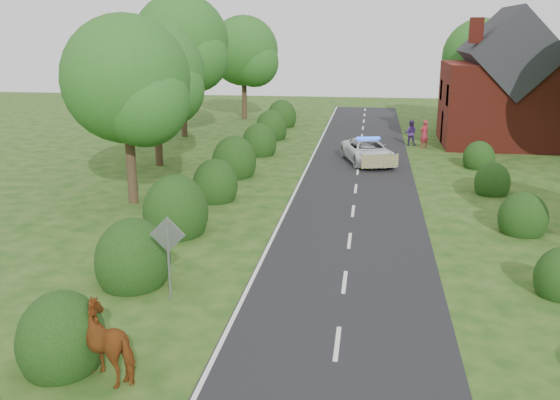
% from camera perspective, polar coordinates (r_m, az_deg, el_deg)
% --- Properties ---
extents(ground, '(120.00, 120.00, 0.00)m').
position_cam_1_polar(ground, '(16.16, 5.25, -12.99)').
color(ground, '#183F10').
extents(road, '(6.00, 70.00, 0.02)m').
position_cam_1_polar(road, '(30.21, 6.88, 0.56)').
color(road, black).
rests_on(road, ground).
extents(road_markings, '(4.96, 70.00, 0.01)m').
position_cam_1_polar(road_markings, '(28.29, 3.52, -0.35)').
color(road_markings, white).
rests_on(road_markings, road).
extents(hedgerow_left, '(2.75, 50.41, 3.00)m').
position_cam_1_polar(hedgerow_left, '(27.75, -6.84, 0.81)').
color(hedgerow_left, black).
rests_on(hedgerow_left, ground).
extents(hedgerow_right, '(2.10, 45.78, 2.10)m').
position_cam_1_polar(hedgerow_right, '(27.07, 20.76, -0.90)').
color(hedgerow_right, black).
rests_on(hedgerow_right, ground).
extents(tree_left_a, '(5.74, 5.60, 8.38)m').
position_cam_1_polar(tree_left_a, '(28.17, -13.53, 10.20)').
color(tree_left_a, '#332316').
rests_on(tree_left_a, ground).
extents(tree_left_b, '(5.74, 5.60, 8.07)m').
position_cam_1_polar(tree_left_b, '(36.19, -11.04, 10.91)').
color(tree_left_b, '#332316').
rests_on(tree_left_b, ground).
extents(tree_left_c, '(6.97, 6.80, 10.22)m').
position_cam_1_polar(tree_left_c, '(46.04, -8.73, 13.75)').
color(tree_left_c, '#332316').
rests_on(tree_left_c, ground).
extents(tree_left_d, '(6.15, 6.00, 8.89)m').
position_cam_1_polar(tree_left_d, '(55.19, -3.09, 13.20)').
color(tree_left_d, '#332316').
rests_on(tree_left_d, ground).
extents(tree_right_c, '(6.15, 6.00, 8.58)m').
position_cam_1_polar(tree_right_c, '(52.83, 18.16, 12.07)').
color(tree_right_c, '#332316').
rests_on(tree_right_c, ground).
extents(road_sign, '(1.06, 0.08, 2.53)m').
position_cam_1_polar(road_sign, '(18.19, -10.21, -4.17)').
color(road_sign, gray).
rests_on(road_sign, ground).
extents(house, '(8.00, 7.40, 9.17)m').
position_cam_1_polar(house, '(45.26, 19.89, 9.52)').
color(house, maroon).
rests_on(house, ground).
extents(cow, '(2.26, 1.73, 1.43)m').
position_cam_1_polar(cow, '(14.98, -15.04, -12.81)').
color(cow, brown).
rests_on(cow, ground).
extents(police_van, '(3.61, 5.51, 1.55)m').
position_cam_1_polar(police_van, '(37.29, 8.03, 4.43)').
color(police_van, silver).
rests_on(police_van, ground).
extents(pedestrian_red, '(0.80, 0.76, 1.85)m').
position_cam_1_polar(pedestrian_red, '(42.90, 13.05, 5.90)').
color(pedestrian_red, maroon).
rests_on(pedestrian_red, ground).
extents(pedestrian_purple, '(0.91, 0.75, 1.72)m').
position_cam_1_polar(pedestrian_purple, '(43.57, 11.85, 6.02)').
color(pedestrian_purple, '#3C2261').
rests_on(pedestrian_purple, ground).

